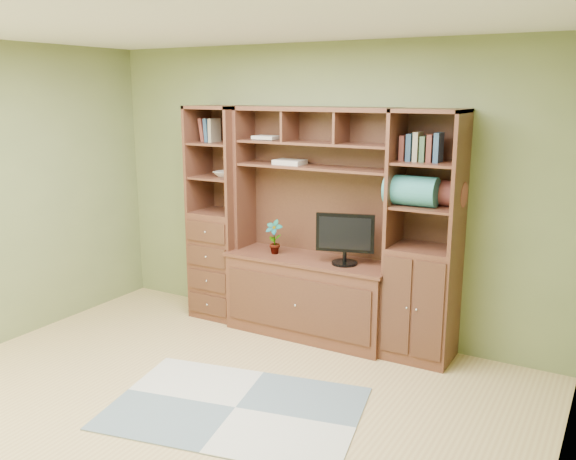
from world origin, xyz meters
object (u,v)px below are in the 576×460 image
Objects in this scene: left_tower at (220,214)px; center_hutch at (309,225)px; right_tower at (424,238)px; monitor at (345,230)px.

center_hutch is at bearing -2.29° from left_tower.
monitor is (-0.67, -0.07, 0.01)m from right_tower.
right_tower is 0.67m from monitor.
left_tower is 3.37× the size of monitor.
left_tower is at bearing 177.71° from center_hutch.
center_hutch is 1.00m from left_tower.
center_hutch is 3.37× the size of monitor.
left_tower is (-1.00, 0.04, 0.00)m from center_hutch.
left_tower is at bearing 180.00° from right_tower.
left_tower is 1.00× the size of right_tower.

